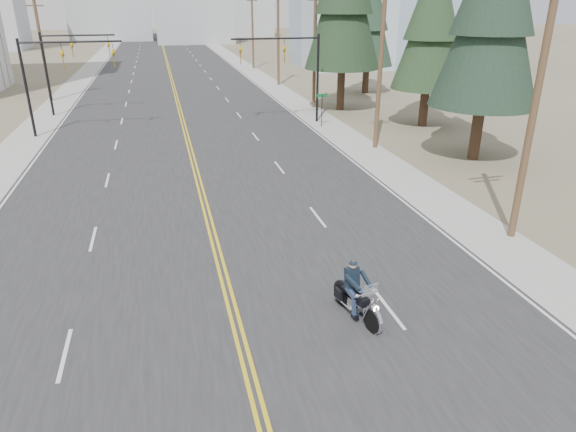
# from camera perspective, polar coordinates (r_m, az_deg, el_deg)

# --- Properties ---
(ground_plane) EXTENTS (400.00, 400.00, 0.00)m
(ground_plane) POSITION_cam_1_polar(r_m,az_deg,el_deg) (13.22, -2.75, -22.34)
(ground_plane) COLOR #776D56
(ground_plane) RESTS_ON ground
(road) EXTENTS (20.00, 200.00, 0.01)m
(road) POSITION_cam_1_polar(r_m,az_deg,el_deg) (79.76, -13.05, 15.44)
(road) COLOR #303033
(road) RESTS_ON ground
(sidewalk_left) EXTENTS (3.00, 200.00, 0.01)m
(sidewalk_left) POSITION_cam_1_polar(r_m,az_deg,el_deg) (80.35, -21.52, 14.53)
(sidewalk_left) COLOR #A5A5A0
(sidewalk_left) RESTS_ON ground
(sidewalk_right) EXTENTS (3.00, 200.00, 0.01)m
(sidewalk_right) POSITION_cam_1_polar(r_m,az_deg,el_deg) (80.83, -4.57, 16.01)
(sidewalk_right) COLOR #A5A5A0
(sidewalk_right) RESTS_ON ground
(traffic_mast_left) EXTENTS (7.10, 0.26, 7.00)m
(traffic_mast_left) POSITION_cam_1_polar(r_m,az_deg,el_deg) (42.07, -24.65, 14.73)
(traffic_mast_left) COLOR black
(traffic_mast_left) RESTS_ON ground
(traffic_mast_right) EXTENTS (7.10, 0.26, 7.00)m
(traffic_mast_right) POSITION_cam_1_polar(r_m,az_deg,el_deg) (42.78, 0.64, 16.79)
(traffic_mast_right) COLOR black
(traffic_mast_right) RESTS_ON ground
(traffic_mast_far) EXTENTS (6.10, 0.26, 7.00)m
(traffic_mast_far) POSITION_cam_1_polar(r_m,az_deg,el_deg) (49.99, -23.54, 15.80)
(traffic_mast_far) COLOR black
(traffic_mast_far) RESTS_ON ground
(street_sign) EXTENTS (0.90, 0.06, 2.62)m
(street_sign) POSITION_cam_1_polar(r_m,az_deg,el_deg) (41.82, 3.80, 12.27)
(street_sign) COLOR black
(street_sign) RESTS_ON ground
(utility_pole_a) EXTENTS (2.20, 0.30, 11.00)m
(utility_pole_a) POSITION_cam_1_polar(r_m,az_deg,el_deg) (22.57, 25.79, 11.28)
(utility_pole_a) COLOR brown
(utility_pole_a) RESTS_ON ground
(utility_pole_b) EXTENTS (2.20, 0.30, 11.50)m
(utility_pole_b) POSITION_cam_1_polar(r_m,az_deg,el_deg) (35.34, 10.29, 16.90)
(utility_pole_b) COLOR brown
(utility_pole_b) RESTS_ON ground
(utility_pole_c) EXTENTS (2.20, 0.30, 11.00)m
(utility_pole_c) POSITION_cam_1_polar(r_m,az_deg,el_deg) (49.41, 2.99, 18.49)
(utility_pole_c) COLOR brown
(utility_pole_c) RESTS_ON ground
(utility_pole_d) EXTENTS (2.20, 0.30, 11.50)m
(utility_pole_d) POSITION_cam_1_polar(r_m,az_deg,el_deg) (63.88, -1.10, 19.69)
(utility_pole_d) COLOR brown
(utility_pole_d) RESTS_ON ground
(utility_pole_e) EXTENTS (2.20, 0.30, 11.00)m
(utility_pole_e) POSITION_cam_1_polar(r_m,az_deg,el_deg) (80.54, -3.96, 20.09)
(utility_pole_e) COLOR brown
(utility_pole_e) RESTS_ON ground
(utility_pole_left) EXTENTS (2.20, 0.30, 10.50)m
(utility_pole_left) POSITION_cam_1_polar(r_m,az_deg,el_deg) (58.34, -25.71, 16.81)
(utility_pole_left) COLOR brown
(utility_pole_left) RESTS_ON ground
(haze_bldg_b) EXTENTS (18.00, 14.00, 14.00)m
(haze_bldg_b) POSITION_cam_1_polar(r_m,az_deg,el_deg) (134.56, -10.47, 21.38)
(haze_bldg_b) COLOR #ADB2B7
(haze_bldg_b) RESTS_ON ground
(haze_bldg_c) EXTENTS (16.00, 12.00, 18.00)m
(haze_bldg_c) POSITION_cam_1_polar(r_m,az_deg,el_deg) (126.27, 5.85, 22.46)
(haze_bldg_c) COLOR #B7BCC6
(haze_bldg_c) RESTS_ON ground
(haze_bldg_e) EXTENTS (14.00, 14.00, 12.00)m
(haze_bldg_e) POSITION_cam_1_polar(r_m,az_deg,el_deg) (161.45, -4.68, 21.46)
(haze_bldg_e) COLOR #B7BCC6
(haze_bldg_e) RESTS_ON ground
(motorcyclist) EXTENTS (1.55, 2.58, 1.88)m
(motorcyclist) POSITION_cam_1_polar(r_m,az_deg,el_deg) (16.41, 7.74, -8.38)
(motorcyclist) COLOR black
(motorcyclist) RESTS_ON ground
(conifer_mid) EXTENTS (5.62, 5.62, 14.98)m
(conifer_mid) POSITION_cam_1_polar(r_m,az_deg,el_deg) (42.86, 15.86, 20.92)
(conifer_mid) COLOR #382619
(conifer_mid) RESTS_ON ground
(conifer_far) EXTENTS (5.50, 5.50, 14.73)m
(conifer_far) POSITION_cam_1_polar(r_m,az_deg,el_deg) (58.42, 9.05, 21.58)
(conifer_far) COLOR #382619
(conifer_far) RESTS_ON ground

